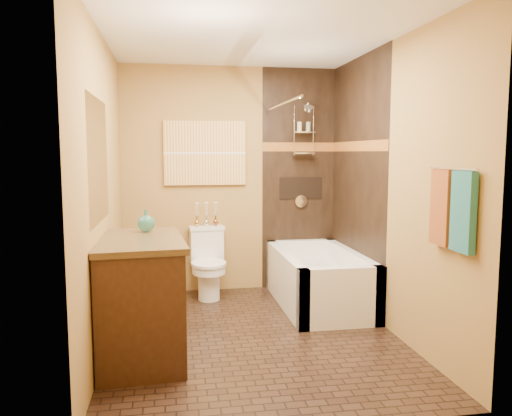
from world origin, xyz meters
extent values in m
plane|color=black|center=(0.00, 0.00, 0.00)|extent=(3.00, 3.00, 0.00)
cube|color=#9F713D|center=(-1.20, 0.00, 1.25)|extent=(0.02, 3.00, 2.50)
cube|color=#9F713D|center=(1.20, 0.00, 1.25)|extent=(0.02, 3.00, 2.50)
cube|color=#9F713D|center=(0.00, 1.50, 1.25)|extent=(2.40, 0.02, 2.50)
cube|color=#9F713D|center=(0.00, -1.50, 1.25)|extent=(2.40, 0.02, 2.50)
plane|color=silver|center=(0.00, 0.00, 2.50)|extent=(3.00, 3.00, 0.00)
cube|color=black|center=(0.78, 1.49, 1.25)|extent=(0.85, 0.01, 2.50)
cube|color=black|center=(1.19, 0.75, 1.25)|extent=(0.01, 1.50, 2.50)
cube|color=brown|center=(0.78, 1.48, 1.62)|extent=(0.85, 0.01, 0.10)
cube|color=brown|center=(1.18, 0.75, 1.62)|extent=(0.01, 1.50, 0.10)
cube|color=black|center=(0.80, 1.48, 1.15)|extent=(0.50, 0.01, 0.25)
cylinder|color=silver|center=(0.80, 1.35, 2.08)|extent=(0.02, 0.26, 0.02)
cylinder|color=silver|center=(0.80, 1.20, 2.03)|extent=(0.11, 0.11, 0.09)
cylinder|color=silver|center=(0.80, 1.47, 1.00)|extent=(0.14, 0.02, 0.14)
cylinder|color=silver|center=(0.40, 0.75, 2.02)|extent=(0.03, 1.55, 0.03)
cylinder|color=silver|center=(1.15, -1.05, 1.45)|extent=(0.02, 0.55, 0.02)
cube|color=#20666B|center=(1.16, -1.18, 1.18)|extent=(0.05, 0.22, 0.52)
cube|color=brown|center=(1.16, -0.92, 1.18)|extent=(0.05, 0.22, 0.52)
cube|color=#C5842E|center=(-0.29, 1.48, 1.55)|extent=(0.90, 0.04, 0.70)
cube|color=white|center=(-1.19, -0.30, 1.50)|extent=(0.01, 1.00, 0.90)
cube|color=white|center=(0.80, 0.05, 0.28)|extent=(0.80, 0.10, 0.55)
cube|color=white|center=(0.80, 1.45, 0.28)|extent=(0.80, 0.10, 0.55)
cube|color=white|center=(0.45, 0.75, 0.28)|extent=(0.10, 1.50, 0.55)
cube|color=white|center=(1.15, 0.75, 0.28)|extent=(0.10, 1.50, 0.55)
cube|color=white|center=(0.80, 0.75, 0.17)|extent=(0.64, 1.34, 0.35)
cube|color=white|center=(-0.29, 1.39, 0.53)|extent=(0.37, 0.19, 0.36)
cube|color=white|center=(-0.29, 1.39, 0.73)|extent=(0.39, 0.22, 0.04)
cylinder|color=white|center=(-0.29, 1.11, 0.18)|extent=(0.23, 0.23, 0.36)
cylinder|color=white|center=(-0.29, 1.11, 0.34)|extent=(0.35, 0.35, 0.09)
cylinder|color=white|center=(-0.29, 1.11, 0.39)|extent=(0.37, 0.37, 0.03)
cube|color=black|center=(-0.92, -0.30, 0.44)|extent=(0.68, 1.03, 0.88)
cube|color=black|center=(-0.91, -0.30, 0.90)|extent=(0.72, 1.09, 0.04)
camera|label=1|loc=(-0.67, -4.06, 1.56)|focal=35.00mm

